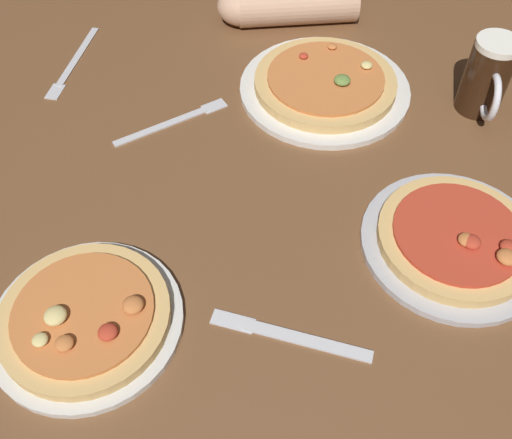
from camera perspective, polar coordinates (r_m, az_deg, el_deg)
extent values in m
cube|color=brown|center=(0.90, 0.00, -1.39)|extent=(2.40, 2.40, 0.03)
cylinder|color=silver|center=(0.82, -16.34, -9.69)|extent=(0.26, 0.26, 0.01)
cylinder|color=tan|center=(0.81, -16.58, -9.17)|extent=(0.23, 0.23, 0.02)
cylinder|color=#C67038|center=(0.80, -16.77, -8.75)|extent=(0.19, 0.19, 0.01)
ellipsoid|color=#B73823|center=(0.77, -14.45, -10.73)|extent=(0.03, 0.03, 0.01)
ellipsoid|color=#C67038|center=(0.78, -18.42, -11.54)|extent=(0.02, 0.02, 0.01)
ellipsoid|color=#DBC67A|center=(0.80, -19.23, -8.97)|extent=(0.03, 0.03, 0.01)
ellipsoid|color=#C67038|center=(0.78, -12.08, -8.26)|extent=(0.03, 0.03, 0.01)
ellipsoid|color=#DBC67A|center=(0.79, -20.58, -11.08)|extent=(0.02, 0.02, 0.01)
cylinder|color=silver|center=(1.13, 6.78, 12.71)|extent=(0.32, 0.32, 0.01)
cylinder|color=tan|center=(1.12, 6.86, 13.31)|extent=(0.27, 0.27, 0.02)
cylinder|color=#C67038|center=(1.11, 6.92, 13.80)|extent=(0.22, 0.22, 0.01)
ellipsoid|color=#B73823|center=(1.15, 4.73, 15.83)|extent=(0.02, 0.02, 0.01)
ellipsoid|color=#C67038|center=(1.18, 7.55, 16.61)|extent=(0.02, 0.02, 0.01)
ellipsoid|color=#DBC67A|center=(1.14, 10.89, 14.77)|extent=(0.02, 0.02, 0.01)
ellipsoid|color=olive|center=(1.09, 8.52, 13.48)|extent=(0.03, 0.03, 0.02)
cylinder|color=#B2B2B7|center=(0.91, 18.92, -2.25)|extent=(0.28, 0.28, 0.01)
cylinder|color=tan|center=(0.90, 19.16, -1.68)|extent=(0.23, 0.23, 0.02)
cylinder|color=#B73823|center=(0.89, 19.36, -1.21)|extent=(0.19, 0.19, 0.01)
ellipsoid|color=#B73823|center=(0.88, 20.54, -2.07)|extent=(0.03, 0.03, 0.01)
ellipsoid|color=#C67038|center=(0.88, 20.13, -1.91)|extent=(0.03, 0.03, 0.01)
ellipsoid|color=#C67038|center=(0.88, 23.58, -3.42)|extent=(0.03, 0.03, 0.01)
ellipsoid|color=#B73823|center=(0.89, 23.76, -2.50)|extent=(0.03, 0.03, 0.01)
cylinder|color=black|center=(1.12, 21.80, 12.85)|extent=(0.08, 0.08, 0.13)
cylinder|color=white|center=(1.08, 22.92, 15.71)|extent=(0.08, 0.08, 0.01)
torus|color=silver|center=(1.08, 22.18, 11.16)|extent=(0.02, 0.08, 0.08)
cube|color=silver|center=(1.06, -9.32, 9.15)|extent=(0.15, 0.13, 0.01)
cube|color=silver|center=(1.09, -4.16, 11.19)|extent=(0.05, 0.05, 0.00)
cube|color=silver|center=(0.79, 5.06, -11.78)|extent=(0.18, 0.04, 0.01)
cube|color=silver|center=(0.80, -2.30, -9.97)|extent=(0.06, 0.03, 0.00)
cube|color=silver|center=(1.26, -17.21, 15.25)|extent=(0.02, 0.20, 0.01)
cube|color=silver|center=(1.18, -19.26, 11.92)|extent=(0.03, 0.04, 0.00)
cylinder|color=tan|center=(1.29, 4.34, 20.48)|extent=(0.26, 0.14, 0.08)
ellipsoid|color=tan|center=(1.28, -1.52, 20.24)|extent=(0.10, 0.08, 0.08)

